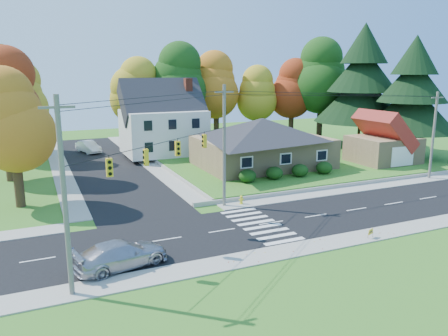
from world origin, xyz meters
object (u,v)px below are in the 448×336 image
object	(u,v)px
white_car	(88,147)
fire_hydrant	(241,200)
ranch_house	(262,141)
silver_sedan	(121,254)

from	to	relation	value
white_car	fire_hydrant	xyz separation A→B (m)	(8.67, -30.01, -0.44)
ranch_house	silver_sedan	world-z (taller)	ranch_house
ranch_house	white_car	xyz separation A→B (m)	(-16.69, 18.99, -2.44)
ranch_house	silver_sedan	bearing A→B (deg)	-135.83
silver_sedan	fire_hydrant	bearing A→B (deg)	-67.97
silver_sedan	white_car	distance (m)	38.15
ranch_house	silver_sedan	size ratio (longest dim) A/B	2.70
white_car	ranch_house	bearing A→B (deg)	-66.62
fire_hydrant	silver_sedan	bearing A→B (deg)	-145.28
fire_hydrant	ranch_house	bearing A→B (deg)	53.95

